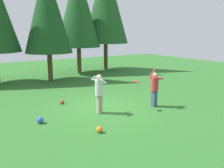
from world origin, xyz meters
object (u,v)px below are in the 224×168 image
Objects in this scene: person_catcher at (99,90)px; tree_far_right at (105,2)px; person_thrower at (155,87)px; ball_red at (62,102)px; tree_center at (47,10)px; tree_right at (78,7)px; ball_blue at (40,120)px; ball_orange at (100,130)px; frisbee at (136,82)px.

tree_far_right is (6.43, 10.00, 4.89)m from person_catcher.
person_thrower is 9.19× the size of ball_red.
tree_far_right is 1.22× the size of tree_center.
person_catcher is 11.25m from tree_right.
person_catcher is at bearing -94.16° from tree_center.
tree_far_right is (8.90, 9.81, 5.76)m from ball_blue.
person_catcher reaches higher than ball_red.
ball_blue is at bearing -130.14° from ball_red.
tree_right is at bearing 67.83° from ball_orange.
person_catcher is 8.80m from tree_center.
frisbee reaches higher than ball_orange.
ball_orange is 0.02× the size of tree_far_right.
tree_center is at bearing 80.69° from ball_orange.
ball_blue reaches higher than ball_orange.
ball_red is at bearing -132.69° from tree_far_right.
frisbee is at bearing -9.51° from ball_blue.
ball_orange reaches higher than ball_red.
tree_far_right is at bearing 74.70° from person_catcher.
frisbee is 3.73m from ball_red.
person_thrower is 7.02× the size of ball_blue.
ball_blue is 0.03× the size of tree_right.
person_catcher is 0.20× the size of tree_right.
ball_orange is at bearing -53.38° from ball_blue.
tree_center is at bearing 103.30° from person_catcher.
tree_right is (6.14, 9.53, 5.19)m from ball_blue.
ball_orange is 0.03× the size of tree_right.
person_catcher is 1.66m from frisbee.
person_thrower reaches higher than person_catcher.
frisbee is (-1.03, 0.08, 0.32)m from person_thrower.
tree_right reaches higher than ball_red.
person_thrower is 0.19× the size of tree_far_right.
person_thrower is at bearing -95.98° from tree_right.
person_catcher is at bearing -110.69° from tree_right.
tree_far_right reaches higher than person_thrower.
ball_blue is (-1.46, 1.96, 0.01)m from ball_orange.
tree_right is 0.90× the size of tree_far_right.
person_catcher is at bearing -7.85° from person_thrower.
frisbee is at bearing -114.93° from tree_far_right.
person_thrower is at bearing -37.79° from ball_red.
tree_right reaches higher than person_catcher.
ball_red is 0.76× the size of ball_blue.
ball_red is 0.02× the size of tree_right.
frisbee is 1.99× the size of ball_red.
ball_blue is at bearing -3.89° from person_thrower.
frisbee is 12.45m from tree_far_right.
person_thrower is at bearing -4.64° from frisbee.
tree_far_right is (7.29, 7.90, 5.79)m from ball_red.
tree_right is at bearing 86.77° from person_catcher.
tree_center is (-2.02, 8.48, 3.87)m from person_thrower.
person_catcher is at bearing 60.31° from ball_orange.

